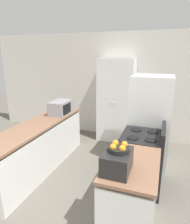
{
  "coord_description": "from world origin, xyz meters",
  "views": [
    {
      "loc": [
        1.19,
        -1.46,
        2.07
      ],
      "look_at": [
        0.0,
        1.88,
        1.05
      ],
      "focal_mm": 32.0,
      "sensor_mm": 36.0,
      "label": 1
    }
  ],
  "objects": [
    {
      "name": "refrigerator",
      "position": [
        0.97,
        2.23,
        0.86
      ],
      "size": [
        0.74,
        0.73,
        1.72
      ],
      "color": "white",
      "rests_on": "ground_plane"
    },
    {
      "name": "fruit_bowl",
      "position": [
        0.79,
        0.39,
        1.15
      ],
      "size": [
        0.23,
        0.23,
        0.1
      ],
      "color": "black",
      "rests_on": "toaster_oven"
    },
    {
      "name": "wall_back",
      "position": [
        0.0,
        3.44,
        1.3
      ],
      "size": [
        7.0,
        0.06,
        2.6
      ],
      "color": "silver",
      "rests_on": "ground_plane"
    },
    {
      "name": "microwave",
      "position": [
        -0.8,
        2.03,
        1.02
      ],
      "size": [
        0.33,
        0.51,
        0.28
      ],
      "color": "#939399",
      "rests_on": "counter_left"
    },
    {
      "name": "counter_right",
      "position": [
        0.91,
        0.59,
        0.43
      ],
      "size": [
        0.6,
        0.98,
        0.89
      ],
      "color": "silver",
      "rests_on": "ground_plane"
    },
    {
      "name": "stove",
      "position": [
        0.93,
        1.46,
        0.45
      ],
      "size": [
        0.66,
        0.72,
        1.05
      ],
      "color": "black",
      "rests_on": "ground_plane"
    },
    {
      "name": "toaster_oven",
      "position": [
        0.78,
        0.37,
        1.0
      ],
      "size": [
        0.29,
        0.39,
        0.22
      ],
      "color": "black",
      "rests_on": "counter_right"
    },
    {
      "name": "counter_left",
      "position": [
        -0.91,
        1.34,
        0.43
      ],
      "size": [
        0.6,
        2.47,
        0.89
      ],
      "color": "silver",
      "rests_on": "ground_plane"
    },
    {
      "name": "pantry_cabinet",
      "position": [
        0.09,
        3.15,
        1.0
      ],
      "size": [
        0.84,
        0.52,
        2.0
      ],
      "color": "white",
      "rests_on": "ground_plane"
    }
  ]
}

